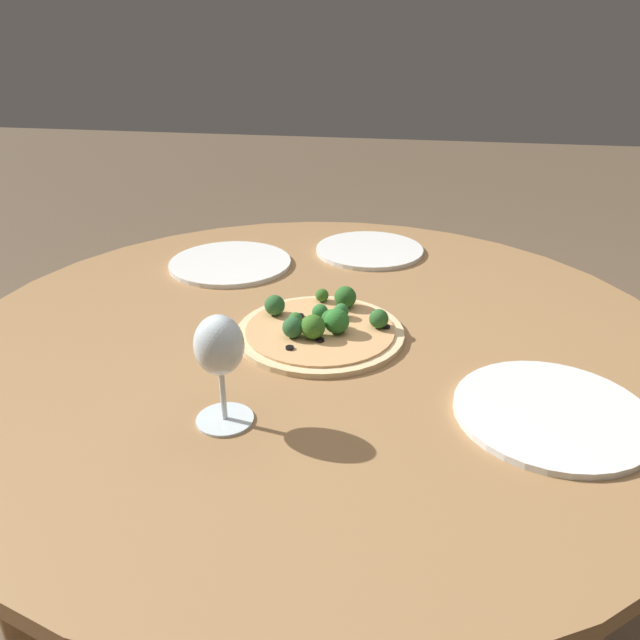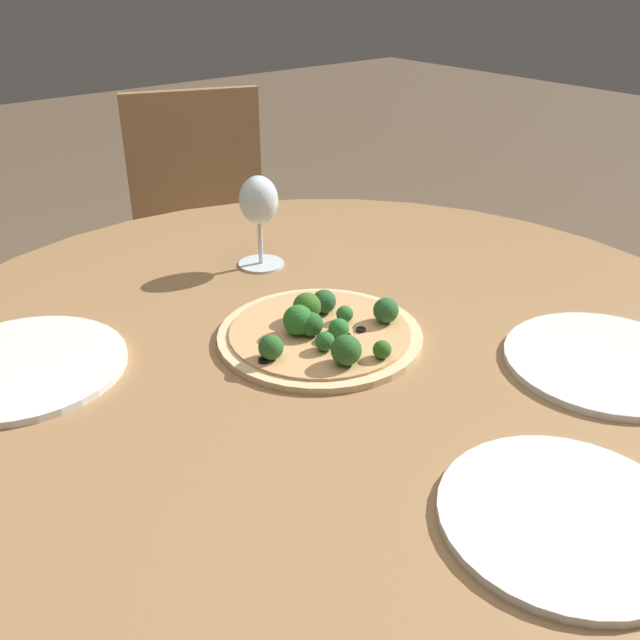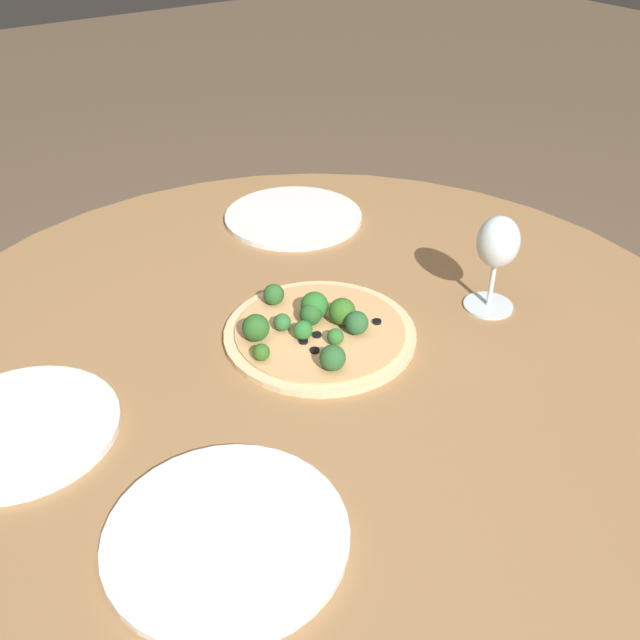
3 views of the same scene
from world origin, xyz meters
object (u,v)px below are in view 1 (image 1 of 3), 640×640
plate_far (230,263)px  plate_near (552,413)px  wine_glass (219,351)px  plate_side (369,250)px  pizza (321,327)px

plate_far → plate_near: bearing=-128.2°
wine_glass → plate_side: (0.71, -0.13, -0.11)m
plate_near → plate_side: size_ratio=1.09×
wine_glass → plate_near: (0.09, -0.45, -0.11)m
plate_near → plate_side: (0.62, 0.32, 0.00)m
wine_glass → plate_far: (0.57, 0.17, -0.11)m
pizza → plate_near: (-0.19, -0.36, -0.01)m
wine_glass → plate_near: size_ratio=0.59×
pizza → plate_far: bearing=40.8°
wine_glass → plate_far: bearing=16.2°
plate_near → plate_far: same height
pizza → wine_glass: wine_glass is taller
pizza → plate_near: bearing=-117.8°
pizza → plate_near: 0.41m
wine_glass → plate_side: 0.73m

